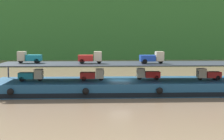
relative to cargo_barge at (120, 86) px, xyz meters
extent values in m
plane|color=#7F664C|center=(0.00, 0.03, -0.75)|extent=(400.00, 400.00, 0.00)
cube|color=#33702D|center=(0.00, 71.61, 13.64)|extent=(132.05, 31.38, 28.78)
cube|color=navy|center=(0.00, 0.03, 0.00)|extent=(29.40, 7.34, 1.50)
cube|color=black|center=(0.00, -3.66, -0.40)|extent=(28.81, 0.06, 0.50)
sphere|color=black|center=(-11.76, -3.86, 0.10)|extent=(0.71, 0.71, 0.71)
sphere|color=black|center=(-3.92, -3.86, 0.10)|extent=(0.71, 0.71, 0.71)
sphere|color=black|center=(3.92, -3.86, 0.10)|extent=(0.71, 0.71, 0.71)
cylinder|color=#2D333D|center=(-13.82, 3.22, 1.75)|extent=(0.16, 0.16, 2.00)
cube|color=#2D333D|center=(0.00, 0.03, 2.70)|extent=(27.80, 6.54, 0.10)
cube|color=teal|center=(-10.82, -0.30, 1.38)|extent=(1.75, 1.28, 0.70)
cube|color=beige|center=(-9.42, -0.37, 1.58)|extent=(0.94, 1.04, 1.10)
cube|color=#19232D|center=(-8.95, -0.39, 1.69)|extent=(0.08, 0.85, 0.38)
cylinder|color=black|center=(-9.27, -0.37, 1.03)|extent=(0.57, 0.17, 0.56)
cylinder|color=black|center=(-11.24, -0.81, 1.03)|extent=(0.57, 0.17, 0.56)
cylinder|color=black|center=(-11.19, 0.25, 1.03)|extent=(0.57, 0.17, 0.56)
cube|color=red|center=(-3.80, -0.26, 1.38)|extent=(1.75, 1.27, 0.70)
cube|color=beige|center=(-2.40, -0.32, 1.58)|extent=(0.94, 1.04, 1.10)
cube|color=#19232D|center=(-1.93, -0.34, 1.69)|extent=(0.08, 0.85, 0.38)
cylinder|color=black|center=(-2.25, -0.33, 1.03)|extent=(0.57, 0.16, 0.56)
cylinder|color=black|center=(-4.23, -0.77, 1.03)|extent=(0.57, 0.16, 0.56)
cylinder|color=black|center=(-4.18, 0.29, 1.03)|extent=(0.57, 0.16, 0.56)
cube|color=red|center=(3.85, 0.24, 1.38)|extent=(1.72, 1.23, 0.70)
cube|color=beige|center=(2.45, 0.27, 1.58)|extent=(0.92, 1.02, 1.10)
cube|color=#19232D|center=(1.98, 0.28, 1.69)|extent=(0.06, 0.85, 0.38)
cylinder|color=black|center=(2.30, 0.27, 1.03)|extent=(0.56, 0.15, 0.56)
cylinder|color=black|center=(4.26, 0.76, 1.03)|extent=(0.56, 0.15, 0.56)
cylinder|color=black|center=(4.24, -0.30, 1.03)|extent=(0.56, 0.15, 0.56)
cube|color=red|center=(10.93, -0.24, 1.38)|extent=(1.77, 1.30, 0.70)
cube|color=#C6B793|center=(9.54, -0.32, 1.58)|extent=(0.96, 1.05, 1.10)
cube|color=#19232D|center=(9.07, -0.35, 1.69)|extent=(0.09, 0.85, 0.38)
cylinder|color=black|center=(9.39, -0.33, 1.03)|extent=(0.57, 0.17, 0.56)
cylinder|color=black|center=(11.30, 0.32, 1.03)|extent=(0.57, 0.17, 0.56)
cylinder|color=black|center=(11.36, -0.74, 1.03)|extent=(0.57, 0.17, 0.56)
cube|color=teal|center=(-10.07, 0.46, 3.38)|extent=(1.74, 1.26, 0.70)
cube|color=#C6B793|center=(-11.47, 0.50, 3.58)|extent=(0.93, 1.03, 1.10)
cube|color=#19232D|center=(-11.94, 0.52, 3.69)|extent=(0.07, 0.85, 0.38)
cylinder|color=black|center=(-11.62, 0.51, 3.03)|extent=(0.56, 0.16, 0.56)
cylinder|color=black|center=(-9.65, 0.97, 3.03)|extent=(0.56, 0.16, 0.56)
cylinder|color=black|center=(-9.68, -0.09, 3.03)|extent=(0.56, 0.16, 0.56)
cube|color=red|center=(-4.03, -0.26, 3.38)|extent=(1.71, 1.21, 0.70)
cube|color=beige|center=(-2.63, -0.27, 3.58)|extent=(0.91, 1.01, 1.10)
cube|color=#19232D|center=(-2.16, -0.28, 3.69)|extent=(0.05, 0.85, 0.38)
cylinder|color=black|center=(-2.48, -0.27, 3.03)|extent=(0.56, 0.14, 0.56)
cylinder|color=black|center=(-4.43, -0.79, 3.03)|extent=(0.56, 0.14, 0.56)
cylinder|color=black|center=(-4.42, 0.27, 3.03)|extent=(0.56, 0.14, 0.56)
cube|color=#1E47B7|center=(3.07, -0.73, 3.38)|extent=(1.75, 1.27, 0.70)
cube|color=beige|center=(4.46, -0.67, 3.58)|extent=(0.94, 1.04, 1.10)
cube|color=#19232D|center=(4.93, -0.65, 3.69)|extent=(0.07, 0.85, 0.38)
cylinder|color=black|center=(4.61, -0.66, 3.03)|extent=(0.57, 0.16, 0.56)
cylinder|color=black|center=(2.69, -1.27, 3.03)|extent=(0.57, 0.16, 0.56)
cylinder|color=black|center=(2.64, -0.21, 3.03)|extent=(0.57, 0.16, 0.56)
camera|label=1|loc=(-2.68, -37.91, 5.78)|focal=52.40mm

